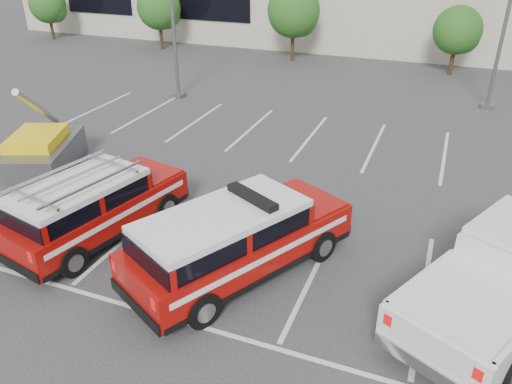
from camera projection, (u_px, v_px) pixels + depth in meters
ground at (219, 250)px, 13.66m from camera, size 120.00×120.00×0.00m
stall_markings at (274, 181)px, 17.36m from camera, size 23.00×15.00×0.01m
tree_far_left at (49, 6)px, 38.72m from camera, size 2.77×2.77×3.99m
tree_left at (160, 9)px, 35.35m from camera, size 3.07×3.07×4.42m
tree_mid_left at (295, 13)px, 31.97m from camera, size 3.37×3.37×4.85m
tree_mid_right at (459, 32)px, 28.97m from camera, size 2.77×2.77×3.99m
fire_chief_suv at (237, 244)px, 12.39m from camera, size 4.68×6.27×2.09m
white_pickup at (507, 281)px, 11.18m from camera, size 4.91×6.89×2.01m
ladder_suv at (94, 210)px, 13.93m from camera, size 3.16×5.59×2.08m
utility_rig at (36, 155)px, 17.75m from camera, size 3.42×4.54×3.27m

